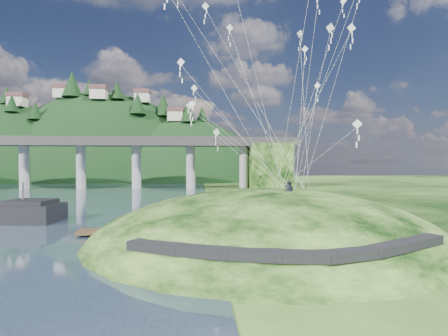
{
  "coord_description": "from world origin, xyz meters",
  "views": [
    {
      "loc": [
        1.26,
        -31.52,
        7.66
      ],
      "look_at": [
        4.0,
        6.0,
        7.0
      ],
      "focal_mm": 28.0,
      "sensor_mm": 36.0,
      "label": 1
    }
  ],
  "objects": [
    {
      "name": "kite_flyers",
      "position": [
        9.8,
        0.92,
        5.85
      ],
      "size": [
        1.42,
        3.62,
        1.91
      ],
      "color": "#23262F",
      "rests_on": "ground"
    },
    {
      "name": "far_ridge",
      "position": [
        -43.58,
        122.17,
        -7.44
      ],
      "size": [
        153.0,
        70.0,
        94.5
      ],
      "color": "black",
      "rests_on": "ground"
    },
    {
      "name": "wooden_dock",
      "position": [
        -4.42,
        5.7,
        0.43
      ],
      "size": [
        13.67,
        3.06,
        0.97
      ],
      "color": "#3A2818",
      "rests_on": "ground"
    },
    {
      "name": "kite_swarm",
      "position": [
        7.32,
        2.93,
        19.93
      ],
      "size": [
        19.5,
        16.44,
        18.5
      ],
      "color": "silver",
      "rests_on": "ground"
    },
    {
      "name": "grass_hill",
      "position": [
        8.0,
        2.0,
        -1.5
      ],
      "size": [
        36.0,
        32.0,
        13.0
      ],
      "color": "black",
      "rests_on": "ground"
    },
    {
      "name": "footpath",
      "position": [
        7.46,
        -9.74,
        2.08
      ],
      "size": [
        22.29,
        5.84,
        0.83
      ],
      "color": "black",
      "rests_on": "ground"
    },
    {
      "name": "bridge",
      "position": [
        -26.46,
        70.07,
        9.7
      ],
      "size": [
        160.0,
        11.0,
        15.0
      ],
      "color": "#2D2B2B",
      "rests_on": "ground"
    },
    {
      "name": "ground",
      "position": [
        0.0,
        0.0,
        0.0
      ],
      "size": [
        320.0,
        320.0,
        0.0
      ],
      "primitive_type": "plane",
      "color": "black",
      "rests_on": "ground"
    }
  ]
}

